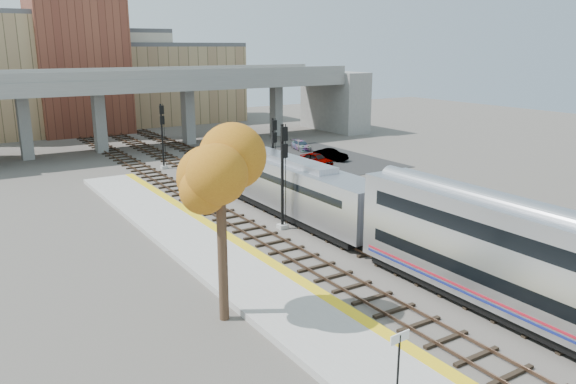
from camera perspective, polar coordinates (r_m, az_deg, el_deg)
ground at (r=32.04m, az=9.95°, el=-7.74°), size 160.00×160.00×0.00m
platform at (r=27.96m, az=-1.34°, el=-10.55°), size 4.50×60.00×0.35m
yellow_strip at (r=28.81m, az=1.94°, el=-9.37°), size 0.70×60.00×0.01m
tracks at (r=41.99m, az=-0.54°, el=-1.98°), size 10.70×95.00×0.25m
overpass at (r=71.59m, az=-11.74°, el=9.29°), size 54.00×12.00×9.50m
buildings_far at (r=90.98m, az=-18.96°, el=11.19°), size 43.00×21.00×20.60m
parking_lot at (r=61.56m, az=2.21°, el=3.31°), size 14.00×18.00×0.04m
locomotive at (r=40.69m, az=0.21°, el=0.69°), size 3.02×19.05×4.10m
signal_mast_near at (r=37.32m, az=-0.53°, el=1.44°), size 0.60×0.64×7.15m
signal_mast_mid at (r=46.30m, az=-1.50°, el=3.38°), size 0.60×0.64×6.41m
signal_mast_far at (r=57.81m, az=-12.62°, el=5.38°), size 0.60×0.64×6.54m
station_sign at (r=20.30m, az=11.23°, el=-15.47°), size 0.90×0.12×2.27m
tree at (r=24.06m, az=-6.93°, el=1.90°), size 3.60×3.60×9.18m
car_a at (r=58.33m, az=2.91°, el=3.35°), size 2.28×4.09×1.32m
car_b at (r=61.07m, az=4.36°, el=3.80°), size 2.84×3.95×1.24m
car_c at (r=67.27m, az=1.36°, el=4.77°), size 2.17×3.93×1.08m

